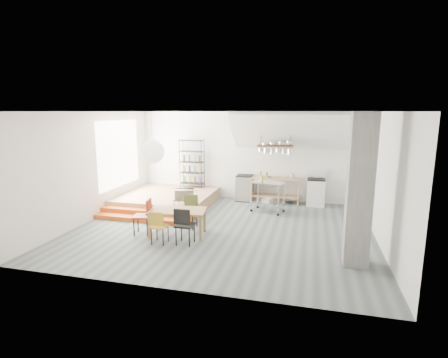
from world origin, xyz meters
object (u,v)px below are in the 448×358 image
(rolling_cart, at_px, (268,193))
(stove, at_px, (316,192))
(mini_fridge, at_px, (245,188))
(dining_table, at_px, (178,213))

(rolling_cart, bearing_deg, stove, 55.83)
(rolling_cart, bearing_deg, mini_fridge, 145.05)
(dining_table, bearing_deg, rolling_cart, 44.88)
(dining_table, xyz_separation_m, mini_fridge, (1.01, 4.00, -0.14))
(stove, bearing_deg, dining_table, -131.57)
(stove, xyz_separation_m, dining_table, (-3.51, -3.95, 0.14))
(rolling_cart, height_order, mini_fridge, rolling_cart)
(dining_table, relative_size, mini_fridge, 1.66)
(stove, height_order, rolling_cart, stove)
(stove, distance_m, mini_fridge, 2.50)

